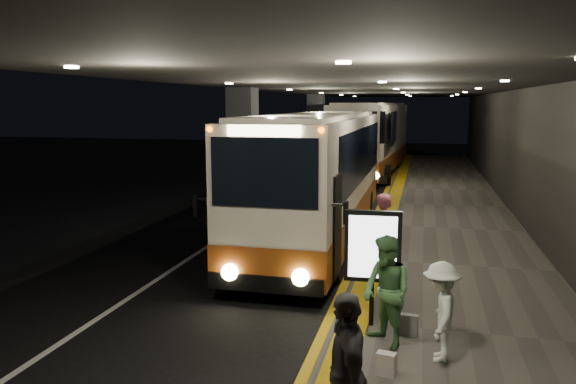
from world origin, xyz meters
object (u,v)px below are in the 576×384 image
at_px(passenger_waiting_green, 387,292).
at_px(bag_plain, 386,364).
at_px(coach_second, 372,142).
at_px(bag_polka, 409,325).
at_px(passenger_boarding, 385,235).
at_px(stanchion_post, 369,252).
at_px(coach_third, 381,134).
at_px(info_sign, 373,248).
at_px(coach_main, 319,183).
at_px(passenger_waiting_white, 441,311).
at_px(passenger_waiting_grey, 346,373).

xyz_separation_m(passenger_waiting_green, bag_plain, (0.08, -1.00, -0.71)).
height_order(coach_second, bag_polka, coach_second).
height_order(passenger_boarding, stanchion_post, passenger_boarding).
height_order(coach_third, info_sign, coach_third).
relative_size(coach_second, passenger_waiting_green, 7.05).
height_order(coach_main, bag_plain, coach_main).
height_order(coach_second, coach_third, coach_second).
xyz_separation_m(coach_third, bag_plain, (2.66, -33.90, -1.40)).
relative_size(passenger_waiting_white, bag_plain, 4.51).
relative_size(passenger_boarding, passenger_waiting_green, 1.04).
distance_m(coach_third, passenger_waiting_white, 33.39).
xyz_separation_m(coach_second, stanchion_post, (1.71, -19.10, -1.12)).
distance_m(info_sign, stanchion_post, 2.82).
bearing_deg(coach_main, coach_second, 89.59).
xyz_separation_m(info_sign, stanchion_post, (-0.30, 2.69, -0.78)).
xyz_separation_m(passenger_waiting_grey, bag_polka, (0.59, 3.33, -0.73)).
relative_size(coach_main, stanchion_post, 9.88).
relative_size(bag_polka, info_sign, 0.18).
height_order(passenger_waiting_green, stanchion_post, passenger_waiting_green).
xyz_separation_m(bag_plain, info_sign, (-0.37, 1.77, 1.19)).
xyz_separation_m(coach_main, coach_second, (0.08, 15.55, 0.15)).
relative_size(coach_third, bag_plain, 34.59).
bearing_deg(passenger_waiting_white, bag_polka, -147.12).
bearing_deg(bag_polka, passenger_waiting_white, -59.37).
height_order(coach_main, info_sign, coach_main).
distance_m(passenger_waiting_white, passenger_waiting_grey, 2.76).
bearing_deg(info_sign, passenger_waiting_green, -71.95).
distance_m(passenger_boarding, bag_polka, 3.37).
bearing_deg(passenger_waiting_white, passenger_waiting_green, -108.17).
height_order(coach_third, bag_polka, coach_third).
relative_size(coach_third, info_sign, 5.69).
xyz_separation_m(passenger_waiting_white, bag_plain, (-0.73, -0.70, -0.58)).
relative_size(passenger_waiting_green, passenger_waiting_grey, 0.97).
xyz_separation_m(coach_second, info_sign, (2.01, -21.79, -0.34)).
relative_size(coach_main, passenger_waiting_green, 6.50).
relative_size(passenger_waiting_white, info_sign, 0.74).
bearing_deg(passenger_waiting_grey, passenger_waiting_white, 141.03).
bearing_deg(coach_main, bag_polka, -67.51).
relative_size(passenger_waiting_grey, stanchion_post, 1.57).
distance_m(coach_main, coach_second, 15.55).
height_order(passenger_waiting_green, passenger_waiting_grey, passenger_waiting_grey).
bearing_deg(info_sign, coach_second, 92.41).
relative_size(passenger_waiting_green, stanchion_post, 1.52).
bearing_deg(info_sign, passenger_boarding, 86.69).
bearing_deg(passenger_boarding, passenger_waiting_green, 178.65).
relative_size(passenger_boarding, bag_plain, 5.55).
distance_m(coach_third, passenger_boarding, 29.29).
height_order(passenger_waiting_white, passenger_waiting_grey, passenger_waiting_grey).
bearing_deg(bag_polka, passenger_boarding, 100.78).
bearing_deg(coach_third, coach_main, -90.28).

